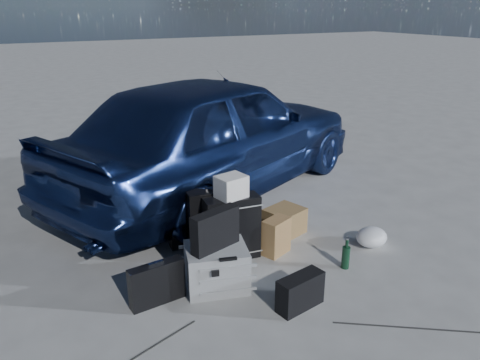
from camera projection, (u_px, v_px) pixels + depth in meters
name	position (u px, v px, depth m)	size (l,w,h in m)	color
ground	(255.00, 283.00, 4.01)	(60.00, 60.00, 0.00)	#AEADA9
car	(215.00, 133.00, 5.76)	(1.78, 4.43, 1.51)	navy
pelican_case	(217.00, 267.00, 3.90)	(0.50, 0.41, 0.36)	#A5A9AB
laptop_bag	(215.00, 230.00, 3.78)	(0.44, 0.11, 0.33)	black
briefcase	(157.00, 284.00, 3.68)	(0.45, 0.10, 0.35)	black
suitcase_left	(213.00, 221.00, 4.43)	(0.49, 0.17, 0.63)	black
suitcase_right	(232.00, 228.00, 4.31)	(0.51, 0.18, 0.61)	black
white_carton	(231.00, 187.00, 4.17)	(0.25, 0.20, 0.20)	white
duffel_bag	(202.00, 222.00, 4.71)	(0.71, 0.31, 0.36)	black
flat_box_white	(199.00, 202.00, 4.64)	(0.43, 0.32, 0.07)	white
flat_box_black	(199.00, 195.00, 4.64)	(0.29, 0.21, 0.06)	black
kraft_bag	(276.00, 236.00, 4.43)	(0.27, 0.16, 0.36)	#A67648
cardboard_box	(285.00, 221.00, 4.84)	(0.36, 0.32, 0.27)	olive
plastic_bag	(372.00, 237.00, 4.60)	(0.33, 0.28, 0.18)	white
messenger_bag	(300.00, 292.00, 3.64)	(0.40, 0.15, 0.28)	black
green_bottle	(346.00, 254.00, 4.19)	(0.07, 0.07, 0.29)	#0F311D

